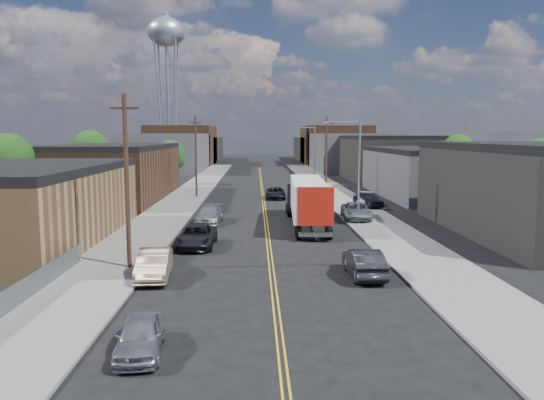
{
  "coord_description": "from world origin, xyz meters",
  "views": [
    {
      "loc": [
        -0.89,
        -20.14,
        7.73
      ],
      "look_at": [
        0.41,
        22.25,
        2.5
      ],
      "focal_mm": 35.0,
      "sensor_mm": 36.0,
      "label": 1
    }
  ],
  "objects": [
    {
      "name": "skyline_right_a",
      "position": [
        20.0,
        95.0,
        4.0
      ],
      "size": [
        16.0,
        30.0,
        8.0
      ],
      "primitive_type": "cube",
      "color": "#3B3B3E",
      "rests_on": "ground"
    },
    {
      "name": "sidewalk_right",
      "position": [
        9.5,
        45.0,
        0.07
      ],
      "size": [
        5.0,
        140.0,
        0.15
      ],
      "primitive_type": "cube",
      "color": "slate",
      "rests_on": "ground"
    },
    {
      "name": "tree_left_far",
      "position": [
        -13.94,
        62.0,
        4.57
      ],
      "size": [
        4.35,
        4.2,
        6.97
      ],
      "color": "black",
      "rests_on": "ground"
    },
    {
      "name": "streetlight_near",
      "position": [
        7.6,
        25.0,
        5.33
      ],
      "size": [
        3.39,
        0.25,
        9.0
      ],
      "color": "gray",
      "rests_on": "ground"
    },
    {
      "name": "centerline",
      "position": [
        0.0,
        45.0,
        0.01
      ],
      "size": [
        0.32,
        120.0,
        0.01
      ],
      "primitive_type": "cube",
      "color": "gold",
      "rests_on": "ground"
    },
    {
      "name": "skyline_right_b",
      "position": [
        20.0,
        120.0,
        5.0
      ],
      "size": [
        16.0,
        26.0,
        10.0
      ],
      "primitive_type": "cube",
      "color": "#492E1D",
      "rests_on": "ground"
    },
    {
      "name": "tree_right_far",
      "position": [
        30.06,
        60.0,
        5.18
      ],
      "size": [
        4.85,
        4.76,
        7.91
      ],
      "color": "black",
      "rests_on": "ground"
    },
    {
      "name": "tree_left_mid",
      "position": [
        -23.94,
        55.0,
        5.48
      ],
      "size": [
        5.1,
        5.04,
        8.37
      ],
      "color": "black",
      "rests_on": "ground"
    },
    {
      "name": "skyline_left_b",
      "position": [
        -20.0,
        120.0,
        5.0
      ],
      "size": [
        16.0,
        26.0,
        10.0
      ],
      "primitive_type": "cube",
      "color": "#492E1D",
      "rests_on": "ground"
    },
    {
      "name": "car_left_a",
      "position": [
        -5.0,
        -2.0,
        0.66
      ],
      "size": [
        1.91,
        4.01,
        1.32
      ],
      "primitive_type": "imported",
      "rotation": [
        0.0,
        0.0,
        0.09
      ],
      "color": "#97989B",
      "rests_on": "ground"
    },
    {
      "name": "chainlink_fence",
      "position": [
        -11.5,
        3.5,
        0.66
      ],
      "size": [
        0.05,
        16.0,
        1.22
      ],
      "color": "slate",
      "rests_on": "ground"
    },
    {
      "name": "car_left_c",
      "position": [
        -5.0,
        16.0,
        0.75
      ],
      "size": [
        2.6,
        5.43,
        1.49
      ],
      "primitive_type": "imported",
      "rotation": [
        0.0,
        0.0,
        -0.02
      ],
      "color": "black",
      "rests_on": "ground"
    },
    {
      "name": "utility_pole_right",
      "position": [
        8.2,
        48.0,
        5.14
      ],
      "size": [
        1.6,
        0.26,
        10.0
      ],
      "color": "black",
      "rests_on": "ground"
    },
    {
      "name": "semi_truck",
      "position": [
        3.42,
        25.05,
        2.28
      ],
      "size": [
        3.17,
        15.43,
        4.01
      ],
      "rotation": [
        0.0,
        0.0,
        -0.05
      ],
      "color": "silver",
      "rests_on": "ground"
    },
    {
      "name": "warehouse_tan",
      "position": [
        -18.0,
        18.0,
        2.8
      ],
      "size": [
        12.0,
        22.0,
        5.6
      ],
      "color": "olive",
      "rests_on": "ground"
    },
    {
      "name": "sidewalk_left",
      "position": [
        -9.5,
        45.0,
        0.07
      ],
      "size": [
        5.0,
        140.0,
        0.15
      ],
      "primitive_type": "cube",
      "color": "slate",
      "rests_on": "ground"
    },
    {
      "name": "ground",
      "position": [
        0.0,
        60.0,
        0.0
      ],
      "size": [
        260.0,
        260.0,
        0.0
      ],
      "primitive_type": "plane",
      "color": "black",
      "rests_on": "ground"
    },
    {
      "name": "tree_left_near",
      "position": [
        -23.94,
        30.0,
        5.18
      ],
      "size": [
        4.85,
        4.76,
        7.91
      ],
      "color": "black",
      "rests_on": "ground"
    },
    {
      "name": "utility_pole_left_far",
      "position": [
        -8.2,
        45.0,
        5.14
      ],
      "size": [
        1.6,
        0.26,
        10.0
      ],
      "color": "black",
      "rests_on": "ground"
    },
    {
      "name": "skyline_right_c",
      "position": [
        20.0,
        140.0,
        3.5
      ],
      "size": [
        16.0,
        40.0,
        7.0
      ],
      "primitive_type": "cube",
      "color": "black",
      "rests_on": "ground"
    },
    {
      "name": "streetlight_far",
      "position": [
        7.6,
        60.0,
        5.33
      ],
      "size": [
        3.39,
        0.25,
        9.0
      ],
      "color": "gray",
      "rests_on": "ground"
    },
    {
      "name": "car_right_lot_a",
      "position": [
        8.2,
        27.02,
        0.89
      ],
      "size": [
        2.83,
        5.51,
        1.49
      ],
      "primitive_type": "imported",
      "rotation": [
        0.0,
        0.0,
        -0.07
      ],
      "color": "#9FA1A3",
      "rests_on": "sidewalk_right"
    },
    {
      "name": "warehouse_brown",
      "position": [
        -18.0,
        44.0,
        3.3
      ],
      "size": [
        12.0,
        26.0,
        6.6
      ],
      "color": "#492E1D",
      "rests_on": "ground"
    },
    {
      "name": "tree_right_near",
      "position": [
        30.06,
        36.0,
        4.87
      ],
      "size": [
        4.6,
        4.48,
        7.44
      ],
      "color": "black",
      "rests_on": "ground"
    },
    {
      "name": "car_right_lot_c",
      "position": [
        11.0,
        35.16,
        0.93
      ],
      "size": [
        2.88,
        4.88,
        1.56
      ],
      "primitive_type": "imported",
      "rotation": [
        0.0,
        0.0,
        0.24
      ],
      "color": "black",
      "rests_on": "sidewalk_right"
    },
    {
      "name": "car_left_d",
      "position": [
        -5.0,
        26.0,
        0.75
      ],
      "size": [
        2.5,
        5.32,
        1.5
      ],
      "primitive_type": "imported",
      "rotation": [
        0.0,
        0.0,
        -0.08
      ],
      "color": "#96989A",
      "rests_on": "ground"
    },
    {
      "name": "car_right_lot_b",
      "position": [
        11.0,
        36.0,
        0.84
      ],
      "size": [
        2.9,
        5.04,
        1.37
      ],
      "primitive_type": "imported",
      "rotation": [
        0.0,
        0.0,
        -0.22
      ],
      "color": "white",
      "rests_on": "sidewalk_right"
    },
    {
      "name": "skyline_left_c",
      "position": [
        -20.0,
        140.0,
        3.5
      ],
      "size": [
        16.0,
        40.0,
        7.0
      ],
      "primitive_type": "cube",
      "color": "black",
      "rests_on": "ground"
    },
    {
      "name": "industrial_right_b",
      "position": [
        22.0,
        46.0,
        3.05
      ],
      "size": [
        14.0,
        24.0,
        6.1
      ],
      "color": "#3B3B3E",
      "rests_on": "ground"
    },
    {
      "name": "utility_pole_left_near",
      "position": [
        -8.2,
        10.0,
        5.14
      ],
      "size": [
        1.6,
        0.26,
        10.0
      ],
      "color": "black",
      "rests_on": "ground"
    },
    {
      "name": "industrial_right_c",
      "position": [
        22.0,
        72.0,
        3.8
      ],
      "size": [
        14.0,
        22.0,
        7.6
      ],
      "color": "black",
      "rests_on": "ground"
    },
    {
      "name": "water_tower",
      "position": [
        -22.0,
        110.0,
        30.65
      ],
      "size": [
        9.0,
        9.0,
        36.9
      ],
      "color": "gray",
      "rests_on": "ground"
    },
    {
      "name": "car_right_oncoming",
      "position": [
        5.0,
        8.0,
        0.78
      ],
      "size": [
        1.7,
        4.75,
        1.56
      ],
      "primitive_type": "imported",
      "rotation": [
        0.0,
        0.0,
        3.15
      ],
      "color": "black",
      "rests_on": "ground"
    },
    {
      "name": "car_left_b",
      "position": [
        -6.4,
        8.0,
        0.78
      ],
      "size": [
        2.01,
        4.84,
        1.56
      ],
      "primitive_type": "imported",
      "rotation": [
        0.0,
        0.0,
        0.08
      ],
      "color": "#92765F",
      "rests_on": "ground"
    },
    {
      "name": "skyline_left_a",
      "position": [
        -20.0,
        95.0,
        4.0
      ],
      "size": [
        16.0,
        30.0,
        8.0
      ],
      "primitive_type": "cube",
      "color": "#3B3B3E",
      "rests_on": "ground"
    },
    {
      "name": "car_ahead_truck",
      "position": [
        1.5,
        43.78,
        0.69
      ],
      "size": [
        2.3,
        4.99,
        1.38
      ],
      "primitive_type": "imported",
      "rotation": [
        0.0,
        0.0,
        -0.0
      ],
      "color": "black",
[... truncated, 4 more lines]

